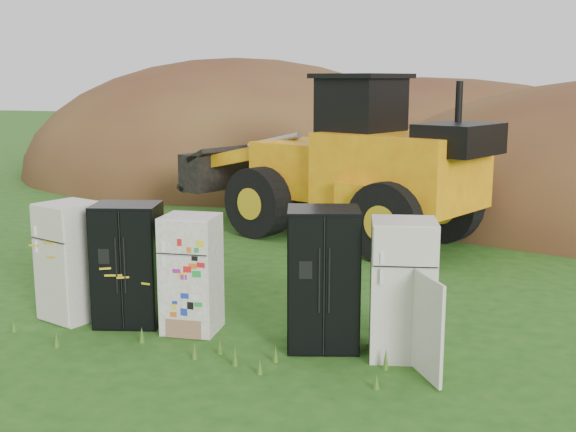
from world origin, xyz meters
name	(u,v)px	position (x,y,z in m)	size (l,w,h in m)	color
ground	(231,335)	(0.00, 0.00, 0.00)	(120.00, 120.00, 0.00)	#1E4E14
fridge_leftmost	(72,261)	(-2.52, -0.02, 0.87)	(0.77, 0.74, 1.75)	silver
fridge_black_side	(128,264)	(-1.60, 0.03, 0.89)	(0.92, 0.73, 1.77)	black
fridge_sticker	(191,274)	(-0.59, 0.02, 0.83)	(0.74, 0.68, 1.66)	white
fridge_black_right	(323,278)	(1.33, 0.01, 0.94)	(0.94, 0.78, 1.87)	black
fridge_open_door	(403,289)	(2.38, 0.00, 0.89)	(0.81, 0.75, 1.78)	silver
wheel_loader	(327,156)	(-0.47, 6.85, 1.82)	(7.51, 3.05, 3.63)	#F9B110
dirt_mound_left	(236,178)	(-6.10, 15.18, 0.00)	(16.09, 12.07, 8.51)	#4A2518
dirt_mound_back	(420,173)	(0.02, 18.64, 0.00)	(19.25, 12.83, 7.18)	#4A2518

